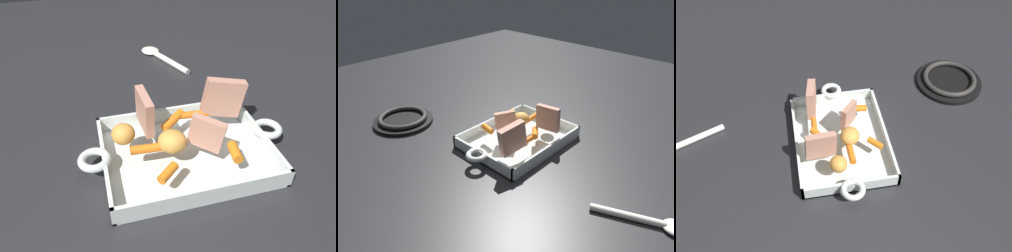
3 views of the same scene
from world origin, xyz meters
The scene contains 14 objects.
ground_plane centered at (0.00, 0.00, 0.00)m, with size 2.34×2.34×0.00m, color #232326.
roasting_dish centered at (0.00, 0.00, 0.01)m, with size 0.41×0.25×0.04m.
roast_slice_outer centered at (0.03, -0.03, 0.07)m, with size 0.01×0.06×0.06m, color tan.
roast_slice_thick centered at (0.10, 0.06, 0.08)m, with size 0.02×0.08×0.08m, color tan.
roast_slice_thin centered at (-0.07, 0.06, 0.08)m, with size 0.02×0.08×0.08m, color tan.
baby_carrot_long centered at (-0.08, -0.01, 0.05)m, with size 0.02×0.02×0.06m, color orange.
baby_carrot_short centered at (0.07, -0.06, 0.05)m, with size 0.02×0.02×0.04m, color orange.
baby_carrot_southwest centered at (-0.01, 0.06, 0.05)m, with size 0.02×0.02×0.06m, color orange.
baby_carrot_center_left centered at (0.04, 0.07, 0.05)m, with size 0.02×0.02×0.07m, color orange.
baby_carrot_southeast centered at (-0.06, -0.08, 0.05)m, with size 0.02×0.02×0.04m, color orange.
potato_halved centered at (-0.03, -0.02, 0.06)m, with size 0.05×0.05×0.04m, color gold.
potato_golden_large centered at (-0.11, 0.03, 0.06)m, with size 0.04×0.04×0.04m, color gold.
stove_burner_rear centered at (0.18, -0.38, 0.01)m, with size 0.20×0.20×0.03m.
serving_spoon centered at (0.06, 0.44, 0.01)m, with size 0.12×0.21×0.02m.
Camera 2 is at (0.64, 0.55, 0.52)m, focal length 33.40 mm.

